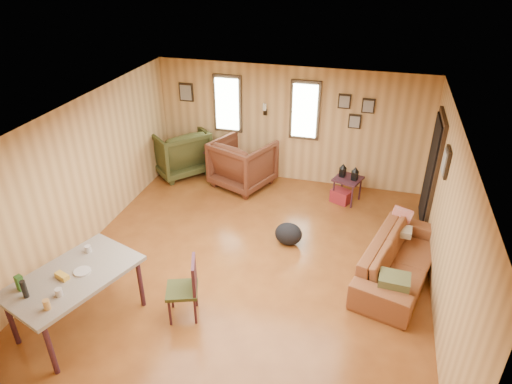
# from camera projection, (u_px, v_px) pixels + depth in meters

# --- Properties ---
(room) EXTENTS (5.54, 6.04, 2.44)m
(room) POSITION_uv_depth(u_px,v_px,m) (265.00, 188.00, 6.89)
(room) COLOR brown
(room) RESTS_ON ground
(sofa) EXTENTS (1.18, 2.24, 0.84)m
(sofa) POSITION_uv_depth(u_px,v_px,m) (401.00, 255.00, 6.75)
(sofa) COLOR brown
(sofa) RESTS_ON ground
(recliner_brown) EXTENTS (1.37, 1.33, 1.10)m
(recliner_brown) POSITION_uv_depth(u_px,v_px,m) (243.00, 161.00, 9.29)
(recliner_brown) COLOR #542A19
(recliner_brown) RESTS_ON ground
(recliner_green) EXTENTS (1.47, 1.48, 1.11)m
(recliner_green) POSITION_uv_depth(u_px,v_px,m) (179.00, 149.00, 9.80)
(recliner_green) COLOR #363A1A
(recliner_green) RESTS_ON ground
(end_table) EXTENTS (0.58, 0.54, 0.70)m
(end_table) POSITION_uv_depth(u_px,v_px,m) (211.00, 155.00, 9.90)
(end_table) COLOR #3C1A26
(end_table) RESTS_ON ground
(side_table) EXTENTS (0.61, 0.61, 0.77)m
(side_table) POSITION_uv_depth(u_px,v_px,m) (348.00, 177.00, 8.71)
(side_table) COLOR #3C1A26
(side_table) RESTS_ON ground
(cooler) EXTENTS (0.43, 0.38, 0.26)m
(cooler) POSITION_uv_depth(u_px,v_px,m) (341.00, 196.00, 8.87)
(cooler) COLOR maroon
(cooler) RESTS_ON ground
(backpack) EXTENTS (0.51, 0.42, 0.40)m
(backpack) POSITION_uv_depth(u_px,v_px,m) (288.00, 234.00, 7.61)
(backpack) COLOR black
(backpack) RESTS_ON ground
(sofa_pillows) EXTENTS (0.48, 1.77, 0.36)m
(sofa_pillows) POSITION_uv_depth(u_px,v_px,m) (398.00, 250.00, 6.71)
(sofa_pillows) COLOR #494D2B
(sofa_pillows) RESTS_ON sofa
(dining_table) EXTENTS (1.43, 1.83, 1.05)m
(dining_table) POSITION_uv_depth(u_px,v_px,m) (73.00, 280.00, 5.75)
(dining_table) COLOR gray
(dining_table) RESTS_ON ground
(dining_chair) EXTENTS (0.53, 0.53, 0.91)m
(dining_chair) POSITION_uv_depth(u_px,v_px,m) (187.00, 286.00, 6.01)
(dining_chair) COLOR #363A1A
(dining_chair) RESTS_ON ground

